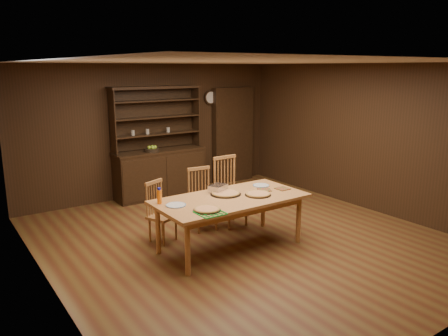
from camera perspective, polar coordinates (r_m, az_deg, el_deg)
floor at (r=6.68m, az=2.48°, el=-9.20°), size 6.00×6.00×0.00m
room_shell at (r=6.26m, az=2.62°, el=4.30°), size 6.00×6.00×6.00m
china_hutch at (r=8.76m, az=-8.43°, el=0.14°), size 1.84×0.52×2.17m
doorway at (r=9.76m, az=1.15°, el=4.32°), size 1.00×0.18×2.10m
wall_clock at (r=9.41m, az=-1.78°, el=9.20°), size 0.30×0.05×0.30m
dining_table at (r=6.14m, az=0.86°, el=-4.48°), size 2.13×1.06×0.75m
chair_left at (r=6.54m, az=-8.48°, el=-5.38°), size 0.48×0.47×0.91m
chair_center at (r=6.96m, az=-2.97°, el=-3.75°), size 0.44×0.43×0.99m
chair_right at (r=7.11m, az=0.57°, el=-2.69°), size 0.48×0.46×1.13m
pizza_left at (r=5.57m, az=-2.25°, el=-5.40°), size 0.35×0.35×0.04m
pizza_right at (r=6.23m, az=4.45°, el=-3.40°), size 0.37×0.37×0.04m
pizza_center at (r=6.25m, az=0.22°, el=-3.32°), size 0.44×0.44×0.04m
cooling_rack at (r=5.47m, az=-1.81°, el=-5.86°), size 0.37×0.37×0.01m
plate_left at (r=5.79m, az=-6.30°, el=-4.84°), size 0.27×0.27×0.02m
plate_right at (r=6.72m, az=4.86°, el=-2.28°), size 0.25×0.25×0.02m
foil_dish at (r=6.37m, az=-0.79°, el=-2.67°), size 0.31×0.27×0.10m
juice_bottle at (r=5.88m, az=-8.44°, el=-3.66°), size 0.06×0.06×0.22m
pot_holder_a at (r=6.58m, az=7.66°, el=-2.69°), size 0.18×0.18×0.01m
pot_holder_b at (r=6.49m, az=5.30°, el=-2.85°), size 0.24×0.24×0.01m
fruit_bowl at (r=8.54m, az=-9.40°, el=2.44°), size 0.29×0.29×0.12m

